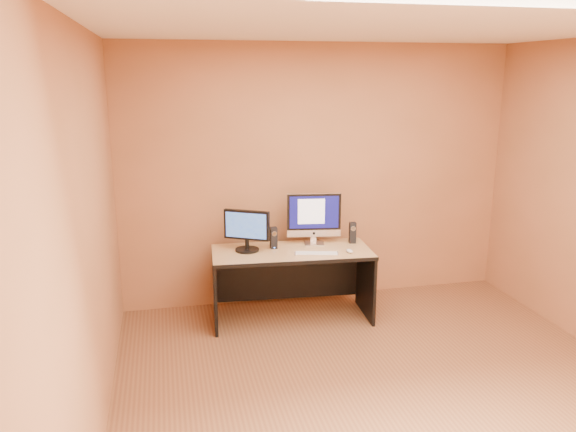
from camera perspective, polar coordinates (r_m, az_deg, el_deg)
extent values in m
plane|color=brown|center=(4.38, 10.36, -17.59)|extent=(4.00, 4.00, 0.00)
plane|color=white|center=(3.75, 12.21, 18.59)|extent=(4.00, 4.00, 0.00)
cube|color=silver|center=(5.17, 2.92, -3.83)|extent=(0.41, 0.20, 0.02)
ellipsoid|color=silver|center=(5.24, 6.27, -3.54)|extent=(0.06, 0.10, 0.03)
cylinder|color=black|center=(5.61, 3.02, -2.41)|extent=(0.08, 0.19, 0.01)
cylinder|color=black|center=(5.59, 2.26, -2.46)|extent=(0.08, 0.15, 0.01)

